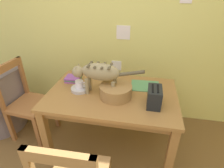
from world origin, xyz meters
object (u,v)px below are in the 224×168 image
object	(u,v)px
cat	(98,73)
saucer_bowl	(80,89)
toaster	(154,97)
wooden_chair_far	(27,102)
wicker_armchair	(0,109)
coffee_mug	(80,84)
dining_table	(112,100)
wicker_basket	(116,91)
magazine	(145,86)
book_stack	(73,79)

from	to	relation	value
cat	saucer_bowl	distance (m)	0.29
saucer_bowl	toaster	bearing A→B (deg)	-8.85
wooden_chair_far	wicker_armchair	bearing A→B (deg)	-89.02
cat	coffee_mug	xyz separation A→B (m)	(-0.20, 0.01, -0.15)
dining_table	saucer_bowl	world-z (taller)	saucer_bowl
saucer_bowl	wooden_chair_far	size ratio (longest dim) A/B	0.19
cat	wicker_basket	distance (m)	0.24
saucer_bowl	wicker_armchair	bearing A→B (deg)	176.28
coffee_mug	wicker_basket	size ratio (longest dim) A/B	0.39
coffee_mug	magazine	size ratio (longest dim) A/B	0.40
wicker_armchair	dining_table	bearing A→B (deg)	-87.40
book_stack	cat	bearing A→B (deg)	-28.82
wicker_armchair	saucer_bowl	bearing A→B (deg)	-88.88
wicker_basket	cat	bearing A→B (deg)	169.80
cat	magazine	xyz separation A→B (m)	(0.45, 0.22, -0.22)
wicker_basket	coffee_mug	bearing A→B (deg)	174.07
wooden_chair_far	toaster	bearing A→B (deg)	89.63
cat	coffee_mug	size ratio (longest dim) A/B	5.82
dining_table	toaster	distance (m)	0.46
toaster	wooden_chair_far	world-z (taller)	wooden_chair_far
book_stack	toaster	distance (m)	0.92
magazine	wicker_armchair	bearing A→B (deg)	-178.03
cat	wooden_chair_far	distance (m)	1.01
dining_table	wooden_chair_far	distance (m)	1.03
book_stack	toaster	bearing A→B (deg)	-18.64
wooden_chair_far	saucer_bowl	bearing A→B (deg)	92.63
toaster	cat	bearing A→B (deg)	168.63
coffee_mug	book_stack	xyz separation A→B (m)	(-0.15, 0.18, -0.05)
toaster	saucer_bowl	bearing A→B (deg)	171.15
magazine	wicker_armchair	size ratio (longest dim) A/B	0.38
book_stack	wicker_basket	bearing A→B (deg)	-22.97
wicker_basket	wicker_armchair	bearing A→B (deg)	175.74
saucer_bowl	wooden_chair_far	bearing A→B (deg)	176.93
book_stack	wicker_basket	distance (m)	0.56
cat	saucer_bowl	size ratio (longest dim) A/B	3.90
saucer_bowl	book_stack	size ratio (longest dim) A/B	1.04
saucer_bowl	book_stack	bearing A→B (deg)	128.03
dining_table	magazine	xyz separation A→B (m)	(0.32, 0.20, 0.09)
book_stack	wooden_chair_far	size ratio (longest dim) A/B	0.18
dining_table	wicker_armchair	xyz separation A→B (m)	(-1.47, 0.06, -0.36)
magazine	wicker_basket	bearing A→B (deg)	-139.82
wicker_armchair	book_stack	bearing A→B (deg)	-79.08
dining_table	wooden_chair_far	size ratio (longest dim) A/B	1.36
magazine	book_stack	bearing A→B (deg)	179.88
magazine	book_stack	xyz separation A→B (m)	(-0.79, -0.03, 0.02)
cat	dining_table	bearing A→B (deg)	-77.78
wicker_basket	wooden_chair_far	world-z (taller)	wooden_chair_far
cat	toaster	xyz separation A→B (m)	(0.53, -0.11, -0.14)
book_stack	wooden_chair_far	xyz separation A→B (m)	(-0.55, -0.14, -0.30)
magazine	book_stack	size ratio (longest dim) A/B	1.74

